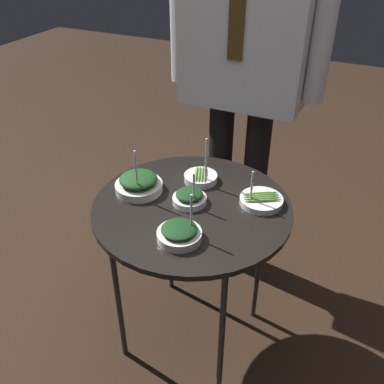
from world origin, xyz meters
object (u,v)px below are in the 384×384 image
(bowl_spinach_center, at_px, (179,233))
(bowl_asparagus_front_center, at_px, (201,177))
(bowl_asparagus_near_rim, at_px, (261,200))
(bowl_spinach_front_right, at_px, (190,197))
(bowl_spinach_front_left, at_px, (138,184))
(serving_cart, at_px, (192,216))
(waiter_figure, at_px, (246,42))

(bowl_spinach_center, bearing_deg, bowl_asparagus_front_center, 103.11)
(bowl_asparagus_front_center, distance_m, bowl_asparagus_near_rim, 0.24)
(bowl_asparagus_front_center, xyz_separation_m, bowl_spinach_front_right, (0.02, -0.14, 0.00))
(bowl_spinach_center, distance_m, bowl_spinach_front_left, 0.29)
(serving_cart, xyz_separation_m, bowl_asparagus_near_rim, (0.20, 0.10, 0.06))
(bowl_asparagus_near_rim, relative_size, bowl_spinach_front_right, 1.11)
(bowl_spinach_front_left, bearing_deg, waiter_figure, 69.74)
(serving_cart, distance_m, bowl_asparagus_near_rim, 0.23)
(serving_cart, bearing_deg, bowl_asparagus_front_center, 103.07)
(serving_cart, height_order, bowl_asparagus_front_center, bowl_asparagus_front_center)
(bowl_spinach_center, height_order, waiter_figure, waiter_figure)
(bowl_asparagus_front_center, relative_size, bowl_spinach_front_right, 1.41)
(bowl_spinach_front_right, relative_size, waiter_figure, 0.08)
(bowl_asparagus_near_rim, height_order, bowl_spinach_front_right, same)
(serving_cart, bearing_deg, bowl_spinach_front_left, -178.98)
(bowl_spinach_front_right, bearing_deg, serving_cart, -30.83)
(bowl_spinach_center, bearing_deg, waiter_figure, 94.75)
(bowl_asparagus_front_center, bearing_deg, bowl_spinach_center, -76.89)
(serving_cart, bearing_deg, waiter_figure, 91.78)
(bowl_spinach_center, bearing_deg, bowl_asparagus_near_rim, 59.55)
(bowl_spinach_center, height_order, bowl_spinach_front_right, bowl_spinach_center)
(bowl_spinach_center, height_order, bowl_spinach_front_left, bowl_spinach_front_left)
(serving_cart, bearing_deg, bowl_asparagus_near_rim, 26.99)
(serving_cart, height_order, bowl_spinach_front_right, bowl_spinach_front_right)
(bowl_spinach_front_left, height_order, waiter_figure, waiter_figure)
(bowl_spinach_center, relative_size, bowl_spinach_front_left, 0.84)
(serving_cart, relative_size, bowl_asparagus_front_center, 3.62)
(bowl_spinach_front_right, height_order, waiter_figure, waiter_figure)
(serving_cart, relative_size, waiter_figure, 0.40)
(bowl_spinach_front_left, bearing_deg, bowl_asparagus_near_rim, 14.82)
(bowl_asparagus_front_center, height_order, waiter_figure, waiter_figure)
(serving_cart, xyz_separation_m, bowl_spinach_center, (0.04, -0.17, 0.07))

